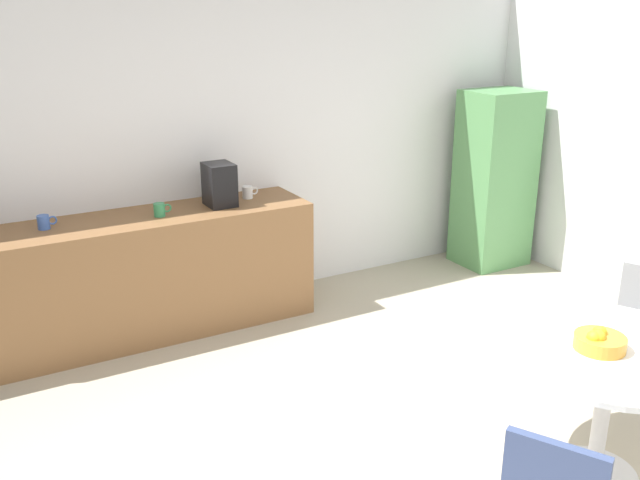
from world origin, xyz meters
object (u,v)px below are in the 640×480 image
(locker_cabinet, at_px, (494,179))
(round_table, at_px, (608,373))
(mug_red, at_px, (248,192))
(mug_white, at_px, (44,222))
(fruit_bowl, at_px, (599,341))
(coffee_maker, at_px, (219,185))
(mug_green, at_px, (160,210))

(locker_cabinet, distance_m, round_table, 3.19)
(mug_red, bearing_deg, mug_white, -178.21)
(locker_cabinet, height_order, fruit_bowl, locker_cabinet)
(fruit_bowl, bearing_deg, mug_white, 126.76)
(coffee_maker, bearing_deg, locker_cabinet, -2.17)
(mug_white, height_order, mug_red, same)
(mug_green, height_order, mug_red, same)
(mug_red, bearing_deg, fruit_bowl, -78.30)
(locker_cabinet, relative_size, coffee_maker, 5.03)
(locker_cabinet, relative_size, fruit_bowl, 6.54)
(locker_cabinet, bearing_deg, round_table, -122.43)
(round_table, height_order, coffee_maker, coffee_maker)
(fruit_bowl, xyz_separation_m, mug_white, (-2.10, 2.81, 0.16))
(coffee_maker, bearing_deg, mug_red, 18.03)
(fruit_bowl, relative_size, mug_red, 1.91)
(mug_white, bearing_deg, mug_green, -6.84)
(locker_cabinet, xyz_separation_m, round_table, (-1.71, -2.69, -0.20))
(mug_white, height_order, mug_green, same)
(mug_white, relative_size, mug_green, 1.00)
(mug_white, relative_size, coffee_maker, 0.40)
(round_table, xyz_separation_m, mug_red, (-0.66, 2.87, 0.34))
(fruit_bowl, height_order, coffee_maker, coffee_maker)
(locker_cabinet, xyz_separation_m, fruit_bowl, (-1.78, -2.67, -0.01))
(fruit_bowl, bearing_deg, mug_green, 116.12)
(fruit_bowl, bearing_deg, round_table, -16.08)
(mug_red, distance_m, coffee_maker, 0.30)
(mug_white, xyz_separation_m, mug_green, (0.76, -0.09, 0.00))
(round_table, bearing_deg, mug_green, 117.17)
(mug_white, bearing_deg, fruit_bowl, -53.24)
(coffee_maker, bearing_deg, mug_white, 178.21)
(mug_green, bearing_deg, round_table, -62.83)
(fruit_bowl, distance_m, mug_green, 3.03)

